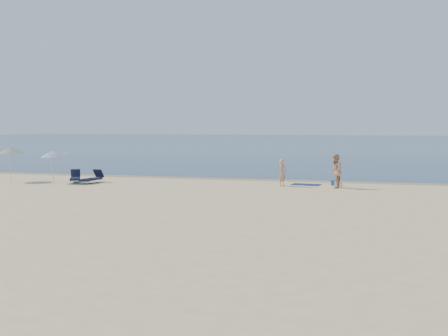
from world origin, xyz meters
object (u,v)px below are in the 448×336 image
object	(u,v)px
person_right	(335,171)
umbrella_near	(54,153)
blue_cooler	(335,183)
person_left	(282,172)

from	to	relation	value
person_right	umbrella_near	bearing A→B (deg)	-84.30
person_right	umbrella_near	distance (m)	17.36
person_right	blue_cooler	size ratio (longest dim) A/B	4.53
person_left	person_right	bearing A→B (deg)	-73.45
umbrella_near	person_right	bearing A→B (deg)	20.87
person_left	blue_cooler	xyz separation A→B (m)	(2.97, 1.24, -0.66)
person_left	blue_cooler	size ratio (longest dim) A/B	3.75
umbrella_near	person_left	bearing A→B (deg)	23.01
blue_cooler	person_right	bearing A→B (deg)	-85.17
person_left	person_right	xyz separation A→B (m)	(3.10, -0.26, 0.17)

